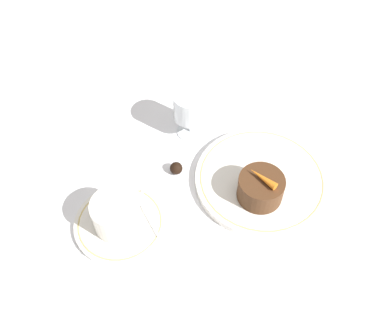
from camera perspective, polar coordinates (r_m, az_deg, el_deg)
ground_plane at (r=0.88m, az=6.77°, el=-1.00°), size 3.00×3.00×0.00m
dinner_plate at (r=0.86m, az=8.72°, el=-1.92°), size 0.25×0.25×0.01m
saucer at (r=0.81m, az=-9.13°, el=-7.38°), size 0.16×0.16×0.01m
coffee_cup at (r=0.78m, az=-9.57°, el=-6.15°), size 0.11×0.08×0.06m
spoon at (r=0.82m, az=-6.48°, el=-5.11°), size 0.06×0.12×0.00m
wine_glass at (r=0.89m, az=-0.16°, el=7.12°), size 0.07×0.07×0.10m
fork at (r=0.80m, az=-0.10°, el=-9.24°), size 0.05×0.18×0.01m
dessert_cake at (r=0.82m, az=8.71°, el=-2.97°), size 0.08×0.08×0.05m
carrot_garnish at (r=0.79m, az=8.98°, el=-1.70°), size 0.02×0.06×0.01m
chocolate_truffle at (r=0.86m, az=-2.02°, el=-0.47°), size 0.02×0.02×0.02m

